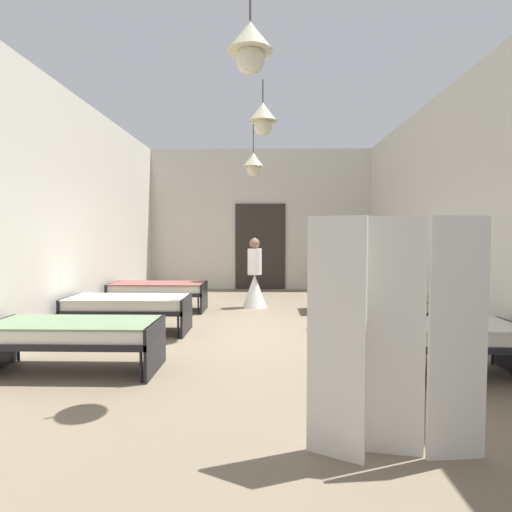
# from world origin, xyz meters

# --- Properties ---
(ground_plane) EXTENTS (6.75, 11.29, 0.10)m
(ground_plane) POSITION_xyz_m (0.00, 0.00, -0.05)
(ground_plane) COLOR #7A6B56
(room_shell) EXTENTS (6.55, 10.89, 3.93)m
(room_shell) POSITION_xyz_m (0.00, 1.30, 1.97)
(room_shell) COLOR beige
(room_shell) RESTS_ON ground
(bed_left_row_0) EXTENTS (1.90, 0.84, 0.57)m
(bed_left_row_0) POSITION_xyz_m (-2.02, -1.90, 0.44)
(bed_left_row_0) COLOR black
(bed_left_row_0) RESTS_ON ground
(bed_right_row_0) EXTENTS (1.90, 0.84, 0.57)m
(bed_right_row_0) POSITION_xyz_m (2.02, -1.90, 0.44)
(bed_right_row_0) COLOR black
(bed_right_row_0) RESTS_ON ground
(bed_left_row_1) EXTENTS (1.90, 0.84, 0.57)m
(bed_left_row_1) POSITION_xyz_m (-2.02, 0.00, 0.44)
(bed_left_row_1) COLOR black
(bed_left_row_1) RESTS_ON ground
(bed_right_row_1) EXTENTS (1.90, 0.84, 0.57)m
(bed_right_row_1) POSITION_xyz_m (2.02, 0.00, 0.44)
(bed_right_row_1) COLOR black
(bed_right_row_1) RESTS_ON ground
(bed_left_row_2) EXTENTS (1.90, 0.84, 0.57)m
(bed_left_row_2) POSITION_xyz_m (-2.02, 1.90, 0.44)
(bed_left_row_2) COLOR black
(bed_left_row_2) RESTS_ON ground
(bed_right_row_2) EXTENTS (1.90, 0.84, 0.57)m
(bed_right_row_2) POSITION_xyz_m (2.02, 1.90, 0.44)
(bed_right_row_2) COLOR black
(bed_right_row_2) RESTS_ON ground
(nurse_near_aisle) EXTENTS (0.52, 0.52, 1.49)m
(nurse_near_aisle) POSITION_xyz_m (-0.08, 2.37, 0.53)
(nurse_near_aisle) COLOR white
(nurse_near_aisle) RESTS_ON ground
(privacy_screen) EXTENTS (1.24, 0.22, 1.70)m
(privacy_screen) POSITION_xyz_m (1.07, -3.70, 0.85)
(privacy_screen) COLOR silver
(privacy_screen) RESTS_ON ground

